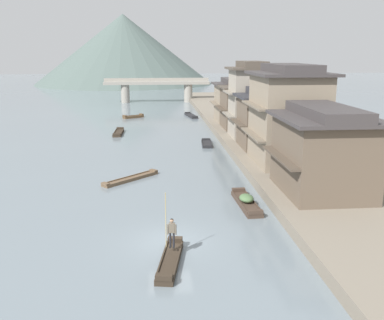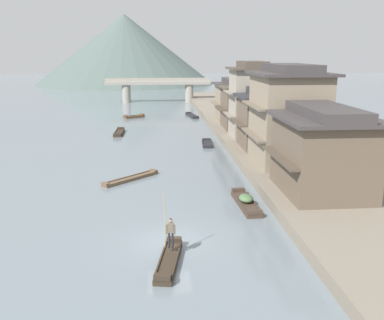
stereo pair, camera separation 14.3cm
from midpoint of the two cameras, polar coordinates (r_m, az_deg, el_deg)
ground_plane at (r=24.96m, az=-3.13°, el=-10.82°), size 400.00×400.00×0.00m
riverbank_right at (r=56.16m, az=12.38°, el=3.38°), size 18.00×110.00×0.79m
boat_foreground_poled at (r=22.55m, az=-3.11°, el=-13.18°), size 1.65×4.57×0.54m
boatman_person at (r=22.70m, az=-2.92°, el=-9.16°), size 0.57×0.29×3.04m
boat_moored_nearest at (r=30.65m, az=7.07°, el=-5.51°), size 1.29×5.10×0.82m
boat_moored_second at (r=36.78m, az=-8.21°, el=-2.47°), size 4.62×4.46×0.36m
boat_moored_third at (r=71.92m, az=-7.85°, el=5.70°), size 3.47×2.68×0.56m
boat_moored_far at (r=57.83m, az=-9.79°, el=3.58°), size 1.19×4.84×0.52m
boat_midriver_drifting at (r=72.68m, az=-0.17°, el=5.88°), size 1.91×5.43×0.45m
boat_midriver_upstream at (r=50.38m, az=1.89°, el=2.18°), size 1.45×4.26×0.37m
house_waterfront_nearest at (r=31.54m, az=16.84°, el=1.16°), size 6.64×7.99×6.14m
house_waterfront_second at (r=39.19m, az=12.45°, el=5.80°), size 6.70×7.81×8.74m
house_waterfront_tall at (r=45.65m, az=9.55°, el=5.44°), size 6.14×6.18×6.14m
house_waterfront_narrow at (r=51.13m, az=7.67°, el=7.89°), size 5.64×5.67×8.74m
house_waterfront_far at (r=57.11m, az=6.74°, el=7.24°), size 6.45×6.22×6.14m
house_waterfront_end at (r=62.89m, az=5.55°, el=7.89°), size 6.27×6.45×6.14m
stone_bridge at (r=94.05m, az=-4.73°, el=9.63°), size 22.54×2.40×5.11m
hill_far_west at (r=152.71m, az=-9.06°, el=14.28°), size 59.92×59.92×22.99m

